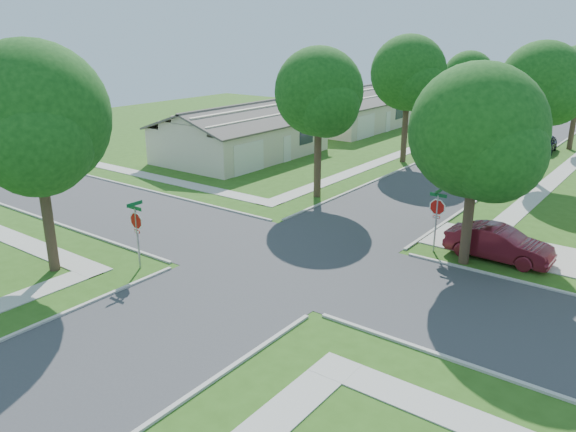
# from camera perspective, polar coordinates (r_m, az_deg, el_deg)

# --- Properties ---
(ground) EXTENTS (100.00, 100.00, 0.00)m
(ground) POSITION_cam_1_polar(r_m,az_deg,el_deg) (25.22, 0.43, -4.42)
(ground) COLOR #2B5216
(ground) RESTS_ON ground
(road_ns) EXTENTS (7.00, 100.00, 0.02)m
(road_ns) POSITION_cam_1_polar(r_m,az_deg,el_deg) (25.22, 0.43, -4.41)
(road_ns) COLOR #333335
(road_ns) RESTS_ON ground
(sidewalk_ne) EXTENTS (1.20, 40.00, 0.04)m
(sidewalk_ne) POSITION_cam_1_polar(r_m,az_deg,el_deg) (46.44, 26.42, 4.32)
(sidewalk_ne) COLOR #9E9B91
(sidewalk_ne) RESTS_ON ground
(sidewalk_nw) EXTENTS (1.20, 40.00, 0.04)m
(sidewalk_nw) POSITION_cam_1_polar(r_m,az_deg,el_deg) (49.92, 12.61, 6.66)
(sidewalk_nw) COLOR #9E9B91
(sidewalk_nw) RESTS_ON ground
(driveway) EXTENTS (8.80, 3.60, 0.05)m
(driveway) POSITION_cam_1_polar(r_m,az_deg,el_deg) (28.25, 22.44, -3.27)
(driveway) COLOR #9E9B91
(driveway) RESTS_ON ground
(stop_sign_sw) EXTENTS (1.05, 0.80, 2.98)m
(stop_sign_sw) POSITION_cam_1_polar(r_m,az_deg,el_deg) (24.44, -15.15, -0.75)
(stop_sign_sw) COLOR gray
(stop_sign_sw) RESTS_ON ground
(stop_sign_ne) EXTENTS (1.05, 0.80, 2.98)m
(stop_sign_ne) POSITION_cam_1_polar(r_m,az_deg,el_deg) (26.31, 14.90, 0.62)
(stop_sign_ne) COLOR gray
(stop_sign_ne) RESTS_ON ground
(tree_e_near) EXTENTS (4.97, 4.80, 8.28)m
(tree_e_near) POSITION_cam_1_polar(r_m,az_deg,el_deg) (29.47, 18.81, 9.36)
(tree_e_near) COLOR #38281C
(tree_e_near) RESTS_ON ground
(tree_e_mid) EXTENTS (5.59, 5.40, 9.21)m
(tree_e_mid) POSITION_cam_1_polar(r_m,az_deg,el_deg) (40.92, 24.41, 11.85)
(tree_e_mid) COLOR #38281C
(tree_e_mid) RESTS_ON ground
(tree_w_near) EXTENTS (5.38, 5.20, 8.97)m
(tree_w_near) POSITION_cam_1_polar(r_m,az_deg,el_deg) (33.50, 3.22, 12.08)
(tree_w_near) COLOR #38281C
(tree_w_near) RESTS_ON ground
(tree_w_mid) EXTENTS (5.80, 5.60, 9.56)m
(tree_w_mid) POSITION_cam_1_polar(r_m,az_deg,el_deg) (43.93, 12.19, 13.69)
(tree_w_mid) COLOR #38281C
(tree_w_mid) RESTS_ON ground
(tree_w_far) EXTENTS (4.76, 4.60, 8.04)m
(tree_w_far) POSITION_cam_1_polar(r_m,az_deg,el_deg) (56.04, 17.89, 13.15)
(tree_w_far) COLOR #38281C
(tree_w_far) RESTS_ON ground
(tree_sw_corner) EXTENTS (6.21, 6.00, 9.55)m
(tree_sw_corner) POSITION_cam_1_polar(r_m,az_deg,el_deg) (24.47, -24.28, 8.53)
(tree_sw_corner) COLOR #38281C
(tree_sw_corner) RESTS_ON ground
(tree_ne_corner) EXTENTS (5.80, 5.60, 8.66)m
(tree_ne_corner) POSITION_cam_1_polar(r_m,az_deg,el_deg) (24.48, 18.75, 7.58)
(tree_ne_corner) COLOR #38281C
(tree_ne_corner) RESTS_ON ground
(house_nw_near) EXTENTS (8.42, 13.60, 4.23)m
(house_nw_near) POSITION_cam_1_polar(r_m,az_deg,el_deg) (45.73, -4.66, 7.91)
(house_nw_near) COLOR beige
(house_nw_near) RESTS_ON ground
(house_nw_far) EXTENTS (8.42, 13.60, 4.23)m
(house_nw_far) POSITION_cam_1_polar(r_m,az_deg,el_deg) (59.40, 6.36, 10.27)
(house_nw_far) COLOR beige
(house_nw_far) RESTS_ON ground
(car_driveway) EXTENTS (4.60, 1.65, 1.51)m
(car_driveway) POSITION_cam_1_polar(r_m,az_deg,el_deg) (26.65, 20.63, -2.63)
(car_driveway) COLOR #5D131D
(car_driveway) RESTS_ON ground
(car_curb_east) EXTENTS (2.05, 4.35, 1.44)m
(car_curb_east) POSITION_cam_1_polar(r_m,az_deg,el_deg) (52.06, 24.59, 6.70)
(car_curb_east) COLOR black
(car_curb_east) RESTS_ON ground
(car_curb_west) EXTENTS (1.77, 4.28, 1.24)m
(car_curb_west) POSITION_cam_1_polar(r_m,az_deg,el_deg) (66.72, 23.68, 8.97)
(car_curb_west) COLOR black
(car_curb_west) RESTS_ON ground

